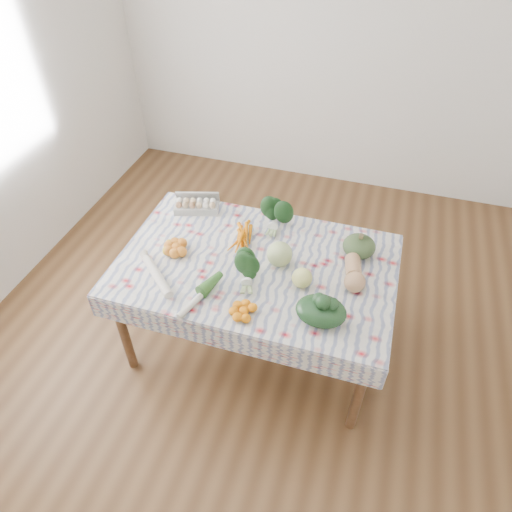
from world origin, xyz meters
TOP-DOWN VIEW (x-y plane):
  - ground at (0.00, 0.00)m, footprint 4.50×4.50m
  - wall_back at (0.00, 2.25)m, footprint 4.00×0.04m
  - dining_table at (0.00, 0.00)m, footprint 1.60×1.00m
  - tablecloth at (0.00, 0.00)m, footprint 1.66×1.06m
  - egg_carton at (-0.54, 0.37)m, footprint 0.32×0.20m
  - carrot_bunch at (-0.14, 0.17)m, footprint 0.24×0.22m
  - kale_bunch at (0.02, 0.37)m, footprint 0.18×0.16m
  - kabocha_squash at (0.57, 0.26)m, footprint 0.21×0.21m
  - cabbage at (0.13, 0.04)m, footprint 0.18×0.18m
  - butternut_squash at (0.58, 0.03)m, footprint 0.17×0.28m
  - orange_cluster at (-0.50, -0.05)m, footprint 0.27×0.27m
  - broccoli at (-0.01, -0.16)m, footprint 0.20×0.20m
  - mandarin_cluster at (0.05, -0.40)m, footprint 0.20×0.20m
  - grapefruit at (0.30, -0.10)m, footprint 0.16×0.16m
  - spinach_bag at (0.45, -0.31)m, footprint 0.33×0.29m
  - daikon at (-0.50, -0.30)m, footprint 0.31×0.28m
  - leek at (-0.21, -0.37)m, footprint 0.14×0.35m

SIDE VIEW (x-z plane):
  - ground at x=0.00m, z-range 0.00..0.00m
  - dining_table at x=0.00m, z-range 0.30..1.05m
  - tablecloth at x=0.00m, z-range 0.75..0.76m
  - leek at x=-0.21m, z-range 0.76..0.80m
  - carrot_bunch at x=-0.14m, z-range 0.76..0.81m
  - daikon at x=-0.50m, z-range 0.76..0.81m
  - mandarin_cluster at x=0.05m, z-range 0.76..0.82m
  - orange_cluster at x=-0.50m, z-range 0.76..0.83m
  - egg_carton at x=-0.54m, z-range 0.76..0.84m
  - grapefruit at x=0.30m, z-range 0.76..0.88m
  - spinach_bag at x=0.45m, z-range 0.76..0.88m
  - broccoli at x=-0.01m, z-range 0.76..0.88m
  - butternut_squash at x=0.58m, z-range 0.76..0.88m
  - kabocha_squash at x=0.57m, z-range 0.76..0.89m
  - cabbage at x=0.13m, z-range 0.76..0.91m
  - kale_bunch at x=0.02m, z-range 0.76..0.92m
  - wall_back at x=0.00m, z-range 0.00..2.80m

